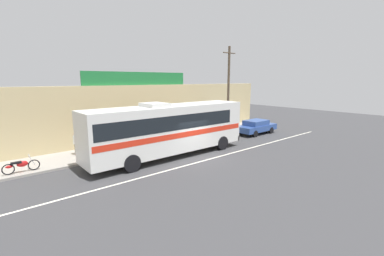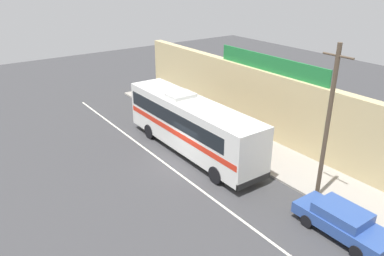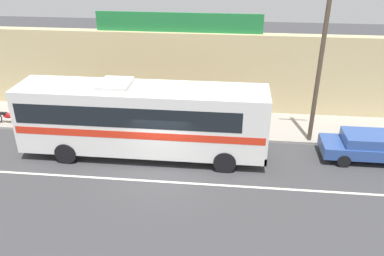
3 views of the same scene
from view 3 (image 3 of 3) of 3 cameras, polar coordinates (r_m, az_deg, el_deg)
ground_plane at (r=18.63m, az=-4.48°, el=-6.25°), size 70.00×70.00×0.00m
sidewalk_slab at (r=23.08m, az=-2.20°, el=0.81°), size 30.00×3.60×0.14m
storefront_facade at (r=24.19m, az=-1.57°, el=7.99°), size 30.00×0.70×4.80m
storefront_billboard at (r=23.45m, az=-1.96°, el=14.86°), size 9.60×0.12×1.10m
road_center_stripe at (r=17.97m, az=-4.93°, el=-7.61°), size 30.00×0.14×0.01m
intercity_bus at (r=19.15m, az=-7.36°, el=1.60°), size 11.82×2.59×3.78m
parked_car at (r=20.97m, az=23.92°, el=-2.36°), size 4.47×1.85×1.37m
utility_pole at (r=20.38m, az=17.88°, el=8.90°), size 1.60×0.22×8.12m
motorcycle_purple at (r=24.97m, az=-25.03°, el=1.51°), size 1.84×0.56×0.94m
pedestrian_near_shop at (r=24.63m, az=-16.42°, el=3.88°), size 0.30×0.48×1.58m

